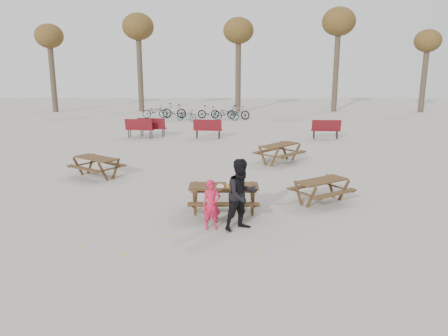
{
  "coord_description": "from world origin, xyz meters",
  "views": [
    {
      "loc": [
        0.06,
        -10.95,
        3.87
      ],
      "look_at": [
        0.0,
        1.0,
        1.0
      ],
      "focal_mm": 35.0,
      "sensor_mm": 36.0,
      "label": 1
    }
  ],
  "objects_px": {
    "food_tray": "(220,186)",
    "picnic_table_east": "(321,191)",
    "adult": "(242,195)",
    "picnic_table_far": "(279,154)",
    "soda_bottle": "(228,184)",
    "picnic_table_north": "(97,167)",
    "main_picnic_table": "(224,192)",
    "child": "(212,205)"
  },
  "relations": [
    {
      "from": "child",
      "to": "picnic_table_far",
      "type": "height_order",
      "value": "child"
    },
    {
      "from": "picnic_table_north",
      "to": "soda_bottle",
      "type": "bearing_deg",
      "value": -5.08
    },
    {
      "from": "picnic_table_far",
      "to": "adult",
      "type": "bearing_deg",
      "value": -150.72
    },
    {
      "from": "main_picnic_table",
      "to": "picnic_table_far",
      "type": "xyz_separation_m",
      "value": [
        2.19,
        6.1,
        -0.21
      ]
    },
    {
      "from": "adult",
      "to": "picnic_table_far",
      "type": "distance_m",
      "value": 7.45
    },
    {
      "from": "soda_bottle",
      "to": "child",
      "type": "relative_size",
      "value": 0.14
    },
    {
      "from": "main_picnic_table",
      "to": "picnic_table_east",
      "type": "xyz_separation_m",
      "value": [
        2.77,
        0.97,
        -0.25
      ]
    },
    {
      "from": "picnic_table_north",
      "to": "picnic_table_far",
      "type": "xyz_separation_m",
      "value": [
        6.64,
        2.3,
        0.02
      ]
    },
    {
      "from": "picnic_table_far",
      "to": "picnic_table_north",
      "type": "bearing_deg",
      "value": 152.06
    },
    {
      "from": "food_tray",
      "to": "picnic_table_north",
      "type": "bearing_deg",
      "value": 137.74
    },
    {
      "from": "main_picnic_table",
      "to": "soda_bottle",
      "type": "relative_size",
      "value": 10.59
    },
    {
      "from": "food_tray",
      "to": "soda_bottle",
      "type": "bearing_deg",
      "value": 3.13
    },
    {
      "from": "soda_bottle",
      "to": "picnic_table_north",
      "type": "distance_m",
      "value": 6.05
    },
    {
      "from": "food_tray",
      "to": "picnic_table_east",
      "type": "bearing_deg",
      "value": 21.61
    },
    {
      "from": "main_picnic_table",
      "to": "picnic_table_north",
      "type": "height_order",
      "value": "main_picnic_table"
    },
    {
      "from": "adult",
      "to": "picnic_table_east",
      "type": "height_order",
      "value": "adult"
    },
    {
      "from": "picnic_table_east",
      "to": "picnic_table_north",
      "type": "bearing_deg",
      "value": 125.03
    },
    {
      "from": "main_picnic_table",
      "to": "picnic_table_far",
      "type": "bearing_deg",
      "value": 70.27
    },
    {
      "from": "food_tray",
      "to": "soda_bottle",
      "type": "height_order",
      "value": "soda_bottle"
    },
    {
      "from": "main_picnic_table",
      "to": "child",
      "type": "relative_size",
      "value": 1.48
    },
    {
      "from": "picnic_table_east",
      "to": "picnic_table_north",
      "type": "relative_size",
      "value": 0.95
    },
    {
      "from": "soda_bottle",
      "to": "picnic_table_north",
      "type": "relative_size",
      "value": 0.1
    },
    {
      "from": "food_tray",
      "to": "adult",
      "type": "xyz_separation_m",
      "value": [
        0.52,
        -0.96,
        0.07
      ]
    },
    {
      "from": "picnic_table_north",
      "to": "picnic_table_far",
      "type": "height_order",
      "value": "picnic_table_far"
    },
    {
      "from": "soda_bottle",
      "to": "adult",
      "type": "bearing_deg",
      "value": -71.43
    },
    {
      "from": "picnic_table_east",
      "to": "picnic_table_far",
      "type": "height_order",
      "value": "picnic_table_far"
    },
    {
      "from": "soda_bottle",
      "to": "food_tray",
      "type": "bearing_deg",
      "value": -176.87
    },
    {
      "from": "adult",
      "to": "main_picnic_table",
      "type": "bearing_deg",
      "value": 79.0
    },
    {
      "from": "picnic_table_east",
      "to": "food_tray",
      "type": "bearing_deg",
      "value": 168.04
    },
    {
      "from": "soda_bottle",
      "to": "picnic_table_north",
      "type": "xyz_separation_m",
      "value": [
        -4.56,
        3.95,
        -0.5
      ]
    },
    {
      "from": "picnic_table_far",
      "to": "soda_bottle",
      "type": "bearing_deg",
      "value": -155.47
    },
    {
      "from": "soda_bottle",
      "to": "picnic_table_far",
      "type": "height_order",
      "value": "soda_bottle"
    },
    {
      "from": "main_picnic_table",
      "to": "picnic_table_east",
      "type": "distance_m",
      "value": 2.95
    },
    {
      "from": "soda_bottle",
      "to": "adult",
      "type": "relative_size",
      "value": 0.1
    },
    {
      "from": "food_tray",
      "to": "picnic_table_east",
      "type": "height_order",
      "value": "food_tray"
    },
    {
      "from": "picnic_table_east",
      "to": "main_picnic_table",
      "type": "bearing_deg",
      "value": 165.71
    },
    {
      "from": "adult",
      "to": "picnic_table_east",
      "type": "xyz_separation_m",
      "value": [
        2.34,
        2.09,
        -0.53
      ]
    },
    {
      "from": "soda_bottle",
      "to": "child",
      "type": "xyz_separation_m",
      "value": [
        -0.39,
        -0.96,
        -0.24
      ]
    },
    {
      "from": "child",
      "to": "picnic_table_far",
      "type": "bearing_deg",
      "value": 59.07
    },
    {
      "from": "food_tray",
      "to": "picnic_table_east",
      "type": "xyz_separation_m",
      "value": [
        2.86,
        1.13,
        -0.46
      ]
    },
    {
      "from": "adult",
      "to": "picnic_table_north",
      "type": "relative_size",
      "value": 1.06
    },
    {
      "from": "child",
      "to": "picnic_table_north",
      "type": "relative_size",
      "value": 0.74
    }
  ]
}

